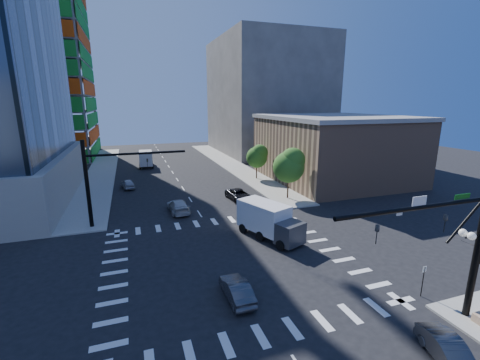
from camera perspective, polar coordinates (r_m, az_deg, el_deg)
name	(u,v)px	position (r m, az deg, el deg)	size (l,w,h in m)	color
ground	(230,260)	(27.37, -1.80, -14.09)	(160.00, 160.00, 0.00)	black
road_markings	(230,260)	(27.37, -1.80, -14.08)	(20.00, 20.00, 0.01)	silver
sidewalk_ne	(230,164)	(67.32, -1.74, 2.86)	(5.00, 60.00, 0.15)	gray
sidewalk_nw	(101,172)	(64.64, -23.42, 1.26)	(5.00, 60.00, 0.15)	gray
construction_building	(22,45)	(88.27, -34.26, 19.20)	(25.16, 34.50, 70.60)	gray
commercial_building	(334,148)	(55.89, 16.33, 5.52)	(20.50, 22.50, 10.60)	#977257
bg_building_ne	(266,97)	(85.26, 4.71, 14.52)	(24.00, 30.00, 28.00)	#5B5552
signal_mast_se	(468,243)	(22.56, 35.50, -9.08)	(10.51, 2.48, 9.00)	black
signal_mast_nw	(102,175)	(35.52, -23.27, 0.78)	(10.20, 0.40, 9.00)	black
tree_south	(290,165)	(42.74, 8.86, 2.67)	(4.16, 4.16, 6.82)	#382316
tree_north	(258,156)	(53.70, 3.16, 4.30)	(3.54, 3.52, 5.78)	#382316
no_parking_sign	(423,278)	(25.42, 29.80, -14.84)	(0.30, 0.06, 2.20)	black
car_nb_right	(449,352)	(20.91, 33.17, -24.23)	(1.36, 3.91, 1.29)	#46474A
car_nb_far	(239,195)	(42.71, -0.20, -2.66)	(2.36, 5.13, 1.42)	black
car_sb_near	(178,206)	(38.83, -10.91, -4.57)	(2.08, 5.11, 1.48)	#B3B3B3
car_sb_mid	(128,184)	(51.40, -19.31, -0.65)	(1.63, 4.05, 1.38)	#9FA0A6
car_sb_cross	(237,290)	(22.43, -0.60, -18.92)	(1.41, 4.05, 1.34)	#424246
box_truck_near	(271,224)	(30.92, 5.53, -7.77)	(4.79, 6.87, 3.32)	black
box_truck_far	(146,160)	(67.53, -16.39, 3.51)	(2.87, 6.27, 3.24)	black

